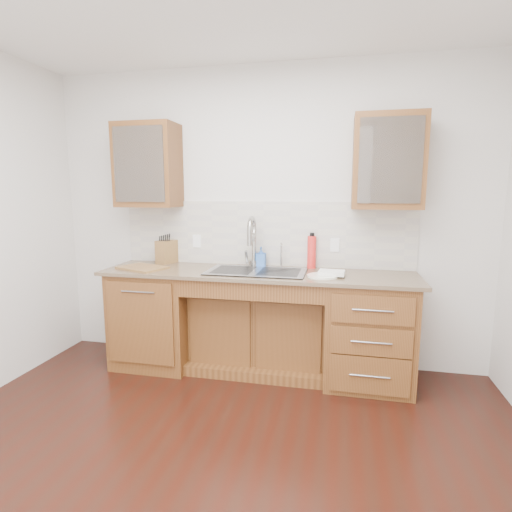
% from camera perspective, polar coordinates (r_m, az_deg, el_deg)
% --- Properties ---
extents(ground, '(4.00, 3.50, 0.10)m').
position_cam_1_polar(ground, '(2.58, -7.54, -30.35)').
color(ground, black).
extents(wall_back, '(4.00, 0.10, 2.70)m').
position_cam_1_polar(wall_back, '(3.74, 1.29, 5.51)').
color(wall_back, silver).
rests_on(wall_back, ground).
extents(base_cabinet_left, '(0.70, 0.62, 0.88)m').
position_cam_1_polar(base_cabinet_left, '(3.87, -13.91, -8.37)').
color(base_cabinet_left, '#593014').
rests_on(base_cabinet_left, ground).
extents(base_cabinet_center, '(1.20, 0.44, 0.70)m').
position_cam_1_polar(base_cabinet_center, '(3.69, 0.43, -10.48)').
color(base_cabinet_center, '#593014').
rests_on(base_cabinet_center, ground).
extents(base_cabinet_right, '(0.70, 0.62, 0.88)m').
position_cam_1_polar(base_cabinet_right, '(3.51, 15.74, -10.30)').
color(base_cabinet_right, '#593014').
rests_on(base_cabinet_right, ground).
extents(countertop, '(2.70, 0.65, 0.03)m').
position_cam_1_polar(countertop, '(3.44, 0.09, -2.48)').
color(countertop, '#84705B').
rests_on(countertop, base_cabinet_left).
extents(backsplash, '(2.70, 0.02, 0.59)m').
position_cam_1_polar(backsplash, '(3.69, 1.10, 3.20)').
color(backsplash, beige).
rests_on(backsplash, wall_back).
extents(sink, '(0.84, 0.46, 0.19)m').
position_cam_1_polar(sink, '(3.44, 0.03, -3.68)').
color(sink, '#9E9EA5').
rests_on(sink, countertop).
extents(faucet, '(0.04, 0.04, 0.40)m').
position_cam_1_polar(faucet, '(3.62, -0.29, 1.57)').
color(faucet, '#999993').
rests_on(faucet, countertop).
extents(filter_tap, '(0.02, 0.02, 0.24)m').
position_cam_1_polar(filter_tap, '(3.60, 3.64, 0.22)').
color(filter_tap, '#999993').
rests_on(filter_tap, countertop).
extents(upper_cabinet_left, '(0.55, 0.34, 0.75)m').
position_cam_1_polar(upper_cabinet_left, '(3.87, -15.16, 12.36)').
color(upper_cabinet_left, '#593014').
rests_on(upper_cabinet_left, wall_back).
extents(upper_cabinet_right, '(0.55, 0.34, 0.75)m').
position_cam_1_polar(upper_cabinet_right, '(3.47, 18.31, 12.61)').
color(upper_cabinet_right, '#593014').
rests_on(upper_cabinet_right, wall_back).
extents(outlet_left, '(0.08, 0.01, 0.12)m').
position_cam_1_polar(outlet_left, '(3.87, -8.44, 2.11)').
color(outlet_left, white).
rests_on(outlet_left, backsplash).
extents(outlet_right, '(0.08, 0.01, 0.12)m').
position_cam_1_polar(outlet_right, '(3.62, 11.20, 1.56)').
color(outlet_right, white).
rests_on(outlet_right, backsplash).
extents(soap_bottle, '(0.08, 0.09, 0.18)m').
position_cam_1_polar(soap_bottle, '(3.63, 0.72, -0.12)').
color(soap_bottle, '#366ABD').
rests_on(soap_bottle, countertop).
extents(water_bottle, '(0.08, 0.08, 0.29)m').
position_cam_1_polar(water_bottle, '(3.60, 7.95, 0.54)').
color(water_bottle, red).
rests_on(water_bottle, countertop).
extents(plate, '(0.33, 0.33, 0.01)m').
position_cam_1_polar(plate, '(3.27, 9.48, -2.82)').
color(plate, white).
rests_on(plate, countertop).
extents(dish_towel, '(0.22, 0.16, 0.03)m').
position_cam_1_polar(dish_towel, '(3.29, 10.75, -2.36)').
color(dish_towel, white).
rests_on(dish_towel, plate).
extents(knife_block, '(0.17, 0.22, 0.22)m').
position_cam_1_polar(knife_block, '(3.92, -12.64, 0.60)').
color(knife_block, '#896142').
rests_on(knife_block, countertop).
extents(cutting_board, '(0.48, 0.41, 0.02)m').
position_cam_1_polar(cutting_board, '(3.70, -15.92, -1.62)').
color(cutting_board, brown).
rests_on(cutting_board, countertop).
extents(cup_left_a, '(0.15, 0.15, 0.09)m').
position_cam_1_polar(cup_left_a, '(3.90, -15.95, 11.53)').
color(cup_left_a, silver).
rests_on(cup_left_a, upper_cabinet_left).
extents(cup_left_b, '(0.11, 0.11, 0.09)m').
position_cam_1_polar(cup_left_b, '(3.83, -13.82, 11.64)').
color(cup_left_b, silver).
rests_on(cup_left_b, upper_cabinet_left).
extents(cup_right_a, '(0.14, 0.14, 0.10)m').
position_cam_1_polar(cup_right_a, '(3.46, 16.09, 11.88)').
color(cup_right_a, white).
rests_on(cup_right_a, upper_cabinet_right).
extents(cup_right_b, '(0.11, 0.11, 0.10)m').
position_cam_1_polar(cup_right_b, '(3.48, 20.15, 11.67)').
color(cup_right_b, white).
rests_on(cup_right_b, upper_cabinet_right).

